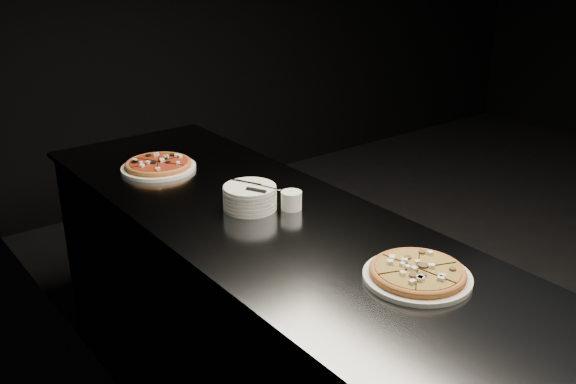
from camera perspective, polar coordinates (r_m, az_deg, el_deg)
wall_left at (r=1.79m, az=-10.42°, el=8.12°), size 0.02×5.00×2.80m
counter at (r=2.37m, az=-0.66°, el=-13.00°), size 0.74×2.44×0.92m
pizza_mushroom at (r=1.84m, az=11.44°, el=-7.10°), size 0.35×0.35×0.04m
pizza_tomato at (r=2.67m, az=-11.44°, el=2.35°), size 0.30×0.30×0.03m
plate_stack at (r=2.24m, az=-3.41°, el=-0.47°), size 0.18×0.18×0.08m
cutlery at (r=2.22m, az=-3.07°, el=0.51°), size 0.08×0.19×0.01m
ramekin at (r=2.24m, az=0.30°, el=-0.69°), size 0.07×0.07×0.06m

